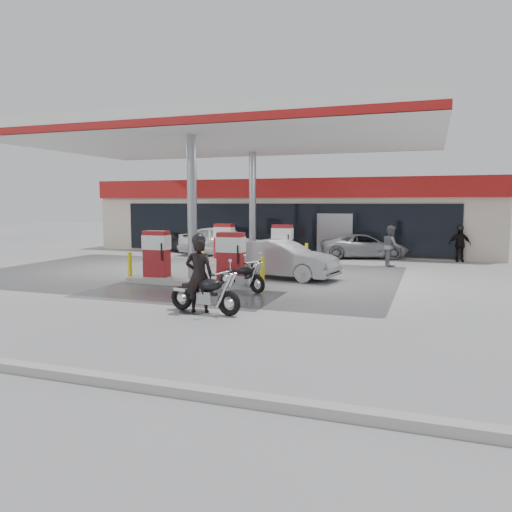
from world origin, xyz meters
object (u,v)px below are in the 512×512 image
at_px(main_motorcycle, 206,294).
at_px(sedan_white, 223,241).
at_px(attendant, 391,246).
at_px(biker_walking, 460,244).
at_px(pump_island_far, 253,248).
at_px(parked_car_left, 178,242).
at_px(biker_main, 199,275).
at_px(parked_motorcycle, 242,278).
at_px(hatchback_silver, 280,259).
at_px(parked_car_right, 365,246).
at_px(pump_island_near, 193,263).

relative_size(main_motorcycle, sedan_white, 0.45).
xyz_separation_m(attendant, biker_walking, (2.89, 2.80, -0.07)).
xyz_separation_m(pump_island_far, parked_car_left, (-5.93, 4.00, -0.18)).
height_order(main_motorcycle, sedan_white, sedan_white).
distance_m(biker_main, parked_motorcycle, 3.21).
relative_size(pump_island_far, biker_walking, 3.15).
bearing_deg(hatchback_silver, pump_island_far, 42.84).
xyz_separation_m(parked_motorcycle, parked_car_left, (-8.04, 10.81, 0.11)).
distance_m(main_motorcycle, biker_walking, 15.27).
xyz_separation_m(pump_island_far, main_motorcycle, (2.37, -10.00, -0.24)).
xyz_separation_m(main_motorcycle, parked_car_right, (2.13, 14.00, 0.13)).
height_order(pump_island_far, sedan_white, pump_island_far).
bearing_deg(parked_car_left, hatchback_silver, -109.19).
height_order(sedan_white, biker_walking, biker_walking).
distance_m(pump_island_far, biker_walking, 9.67).
height_order(main_motorcycle, parked_car_right, parked_car_right).
bearing_deg(sedan_white, hatchback_silver, -139.17).
bearing_deg(attendant, pump_island_far, 82.89).
bearing_deg(biker_main, parked_car_left, -75.09).
bearing_deg(biker_walking, biker_main, -120.42).
height_order(parked_car_left, biker_walking, biker_walking).
height_order(pump_island_near, sedan_white, pump_island_near).
bearing_deg(main_motorcycle, hatchback_silver, 98.52).
bearing_deg(hatchback_silver, biker_main, -172.57).
relative_size(attendant, parked_car_left, 0.49).
distance_m(parked_motorcycle, biker_walking, 12.60).
relative_size(parked_motorcycle, parked_car_right, 0.41).
bearing_deg(sedan_white, pump_island_far, -130.69).
distance_m(sedan_white, parked_car_left, 3.98).
xyz_separation_m(attendant, parked_car_right, (-1.50, 3.00, -0.29)).
bearing_deg(parked_car_left, pump_island_far, -100.25).
xyz_separation_m(sedan_white, hatchback_silver, (4.84, -6.00, -0.09)).
height_order(attendant, parked_car_left, attendant).
xyz_separation_m(biker_main, parked_car_right, (2.33, 13.98, -0.34)).
xyz_separation_m(hatchback_silver, parked_car_left, (-8.38, 7.80, -0.17)).
height_order(parked_car_right, biker_walking, biker_walking).
bearing_deg(parked_car_right, attendant, -171.38).
xyz_separation_m(biker_main, hatchback_silver, (0.28, 6.18, -0.24)).
bearing_deg(parked_car_right, biker_walking, -110.55).
height_order(hatchback_silver, biker_walking, biker_walking).
bearing_deg(parked_car_left, parked_car_right, -66.25).
height_order(sedan_white, hatchback_silver, sedan_white).
distance_m(biker_main, parked_car_right, 14.17).
height_order(biker_main, biker_walking, biker_main).
distance_m(pump_island_far, hatchback_silver, 4.52).
height_order(pump_island_near, main_motorcycle, pump_island_near).
distance_m(pump_island_far, attendant, 6.09).
bearing_deg(attendant, parked_motorcycle, 136.95).
height_order(biker_main, parked_car_right, biker_main).
bearing_deg(parked_car_left, sedan_white, -93.21).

